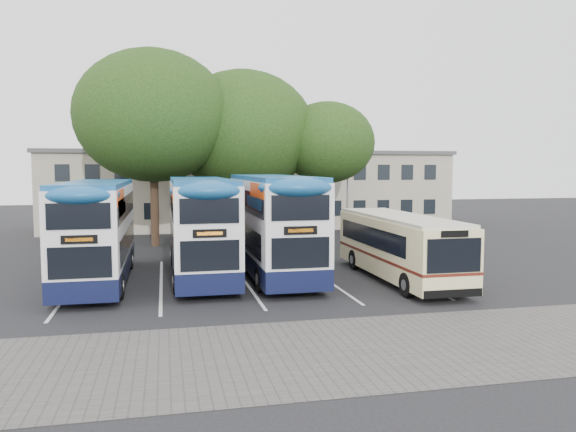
# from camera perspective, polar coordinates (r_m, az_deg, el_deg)

# --- Properties ---
(ground) EXTENTS (120.00, 120.00, 0.00)m
(ground) POSITION_cam_1_polar(r_m,az_deg,el_deg) (20.74, 7.88, -8.65)
(ground) COLOR black
(ground) RESTS_ON ground
(paving_strip) EXTENTS (40.00, 6.00, 0.01)m
(paving_strip) POSITION_cam_1_polar(r_m,az_deg,el_deg) (15.56, 7.36, -13.26)
(paving_strip) COLOR #595654
(paving_strip) RESTS_ON ground
(bay_lines) EXTENTS (14.12, 11.00, 0.01)m
(bay_lines) POSITION_cam_1_polar(r_m,az_deg,el_deg) (24.60, -4.54, -6.45)
(bay_lines) COLOR silver
(bay_lines) RESTS_ON ground
(depot_building) EXTENTS (32.40, 8.40, 6.20)m
(depot_building) POSITION_cam_1_polar(r_m,az_deg,el_deg) (46.45, -3.75, 2.82)
(depot_building) COLOR #AAA389
(depot_building) RESTS_ON ground
(lamp_post) EXTENTS (0.25, 1.05, 9.06)m
(lamp_post) POSITION_cam_1_polar(r_m,az_deg,el_deg) (41.00, 6.11, 5.22)
(lamp_post) COLOR gray
(lamp_post) RESTS_ON ground
(tree_left) EXTENTS (9.50, 9.50, 12.05)m
(tree_left) POSITION_cam_1_polar(r_m,az_deg,el_deg) (35.76, -13.57, 9.85)
(tree_left) COLOR black
(tree_left) RESTS_ON ground
(tree_mid) EXTENTS (9.54, 9.54, 11.30)m
(tree_mid) POSITION_cam_1_polar(r_m,az_deg,el_deg) (37.83, -4.59, 8.52)
(tree_mid) COLOR black
(tree_mid) RESTS_ON ground
(tree_right) EXTENTS (6.36, 6.36, 9.23)m
(tree_right) POSITION_cam_1_polar(r_m,az_deg,el_deg) (37.71, 3.99, 7.43)
(tree_right) COLOR black
(tree_right) RESTS_ON ground
(bus_dd_left) EXTENTS (2.49, 10.26, 4.27)m
(bus_dd_left) POSITION_cam_1_polar(r_m,az_deg,el_deg) (24.96, -18.81, -1.08)
(bus_dd_left) COLOR black
(bus_dd_left) RESTS_ON ground
(bus_dd_mid) EXTENTS (2.55, 10.51, 4.38)m
(bus_dd_mid) POSITION_cam_1_polar(r_m,az_deg,el_deg) (25.27, -8.90, -0.67)
(bus_dd_mid) COLOR black
(bus_dd_mid) RESTS_ON ground
(bus_dd_right) EXTENTS (2.61, 10.78, 4.49)m
(bus_dd_right) POSITION_cam_1_polar(r_m,az_deg,el_deg) (25.46, -1.62, -0.43)
(bus_dd_right) COLOR black
(bus_dd_right) RESTS_ON ground
(bus_single) EXTENTS (2.39, 9.41, 2.80)m
(bus_single) POSITION_cam_1_polar(r_m,az_deg,el_deg) (24.83, 11.16, -2.71)
(bus_single) COLOR #F7E7A5
(bus_single) RESTS_ON ground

